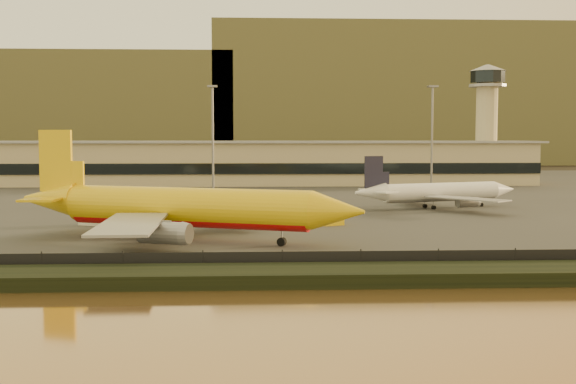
{
  "coord_description": "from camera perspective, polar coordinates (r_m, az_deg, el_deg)",
  "views": [
    {
      "loc": [
        -0.98,
        -85.16,
        13.99
      ],
      "look_at": [
        3.81,
        12.0,
        6.53
      ],
      "focal_mm": 45.0,
      "sensor_mm": 36.0,
      "label": 1
    }
  ],
  "objects": [
    {
      "name": "ground",
      "position": [
        86.3,
        -2.14,
        -4.95
      ],
      "size": [
        900.0,
        900.0,
        0.0
      ],
      "primitive_type": "plane",
      "color": "black",
      "rests_on": "ground"
    },
    {
      "name": "embankment",
      "position": [
        69.45,
        -1.98,
        -6.65
      ],
      "size": [
        320.0,
        7.0,
        1.4
      ],
      "primitive_type": "cube",
      "color": "black",
      "rests_on": "ground"
    },
    {
      "name": "tarmac",
      "position": [
        180.69,
        -2.51,
        -0.03
      ],
      "size": [
        320.0,
        220.0,
        0.2
      ],
      "primitive_type": "cube",
      "color": "#2D2D2D",
      "rests_on": "ground"
    },
    {
      "name": "perimeter_fence",
      "position": [
        73.27,
        -2.02,
        -5.59
      ],
      "size": [
        300.0,
        0.05,
        2.2
      ],
      "primitive_type": "cube",
      "color": "black",
      "rests_on": "tarmac"
    },
    {
      "name": "terminal_building",
      "position": [
        211.28,
        -6.5,
        2.26
      ],
      "size": [
        202.0,
        25.0,
        12.6
      ],
      "color": "tan",
      "rests_on": "tarmac"
    },
    {
      "name": "control_tower",
      "position": [
        227.64,
        15.44,
        6.16
      ],
      "size": [
        11.2,
        11.2,
        35.5
      ],
      "color": "tan",
      "rests_on": "tarmac"
    },
    {
      "name": "apron_light_masts",
      "position": [
        160.96,
        2.88,
        4.99
      ],
      "size": [
        152.2,
        12.2,
        25.4
      ],
      "color": "slate",
      "rests_on": "tarmac"
    },
    {
      "name": "distant_hills",
      "position": [
        425.97,
        -5.52,
        6.7
      ],
      "size": [
        470.0,
        160.0,
        70.0
      ],
      "color": "olive",
      "rests_on": "ground"
    },
    {
      "name": "dhl_cargo_jet",
      "position": [
        96.25,
        -8.38,
        -1.26
      ],
      "size": [
        47.7,
        45.23,
        14.75
      ],
      "rotation": [
        0.0,
        0.0,
        -0.36
      ],
      "color": "#E3B50B",
      "rests_on": "tarmac"
    },
    {
      "name": "white_narrowbody_jet",
      "position": [
        142.06,
        11.77,
        -0.04
      ],
      "size": [
        34.73,
        32.98,
        10.24
      ],
      "rotation": [
        0.0,
        0.0,
        0.32
      ],
      "color": "white",
      "rests_on": "tarmac"
    },
    {
      "name": "gse_vehicle_yellow",
      "position": [
        112.74,
        3.33,
        -2.17
      ],
      "size": [
        4.54,
        3.27,
        1.87
      ],
      "primitive_type": "cube",
      "rotation": [
        0.0,
        0.0,
        0.38
      ],
      "color": "#E3B50B",
      "rests_on": "tarmac"
    },
    {
      "name": "gse_vehicle_white",
      "position": [
        116.67,
        -15.1,
        -2.06
      ],
      "size": [
        4.85,
        3.62,
        1.99
      ],
      "primitive_type": "cube",
      "rotation": [
        0.0,
        0.0,
        -0.42
      ],
      "color": "white",
      "rests_on": "tarmac"
    }
  ]
}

